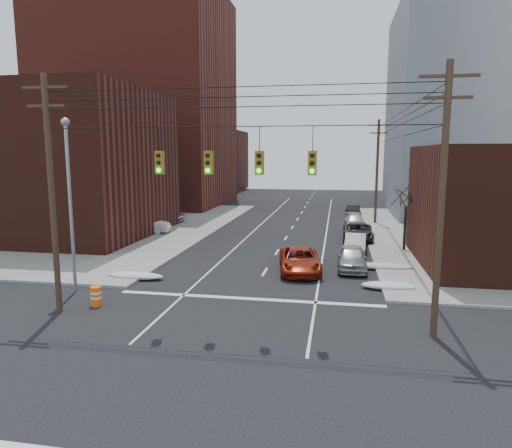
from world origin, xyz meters
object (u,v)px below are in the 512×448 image
at_px(parked_car_d, 355,222).
at_px(lot_car_b, 160,215).
at_px(parked_car_a, 352,258).
at_px(lot_car_a, 145,225).
at_px(parked_car_e, 353,210).
at_px(lot_car_d, 100,222).
at_px(parked_car_b, 355,244).
at_px(lot_car_c, 87,233).
at_px(construction_barrel, 96,296).
at_px(parked_car_c, 358,232).
at_px(parked_car_f, 353,210).
at_px(red_pickup, 300,260).

height_order(parked_car_d, lot_car_b, lot_car_b).
bearing_deg(parked_car_a, lot_car_a, 152.13).
height_order(parked_car_e, lot_car_d, lot_car_d).
distance_m(parked_car_b, parked_car_d, 11.75).
xyz_separation_m(lot_car_c, construction_barrel, (9.21, -14.89, -0.33)).
height_order(parked_car_e, lot_car_a, lot_car_a).
height_order(parked_car_c, lot_car_d, lot_car_d).
relative_size(parked_car_a, lot_car_b, 0.83).
distance_m(parked_car_e, lot_car_d, 29.63).
relative_size(parked_car_b, lot_car_b, 0.78).
bearing_deg(lot_car_c, parked_car_f, -56.05).
bearing_deg(parked_car_f, parked_car_a, -93.45).
bearing_deg(lot_car_a, parked_car_c, -97.31).
relative_size(parked_car_c, construction_barrel, 5.58).
xyz_separation_m(parked_car_f, lot_car_a, (-19.54, -16.65, 0.25)).
xyz_separation_m(parked_car_f, lot_car_d, (-24.62, -15.70, 0.19)).
distance_m(lot_car_a, construction_barrel, 20.31).
bearing_deg(lot_car_b, lot_car_c, 167.56).
bearing_deg(parked_car_c, parked_car_e, 90.49).
relative_size(parked_car_d, lot_car_d, 1.16).
bearing_deg(parked_car_a, construction_barrel, -143.00).
bearing_deg(lot_car_b, parked_car_f, -67.36).
distance_m(parked_car_b, lot_car_a, 19.62).
height_order(parked_car_b, lot_car_a, lot_car_a).
distance_m(parked_car_c, parked_car_d, 6.55).
bearing_deg(parked_car_e, parked_car_a, -98.07).
xyz_separation_m(red_pickup, parked_car_d, (4.07, 18.02, -0.06)).
relative_size(parked_car_b, lot_car_a, 0.93).
height_order(parked_car_d, parked_car_e, parked_car_d).
xyz_separation_m(parked_car_d, lot_car_c, (-22.68, -11.46, 0.14)).
distance_m(red_pickup, lot_car_a, 18.92).
distance_m(parked_car_b, lot_car_b, 23.43).
height_order(parked_car_f, lot_car_d, lot_car_d).
height_order(red_pickup, parked_car_d, red_pickup).
bearing_deg(lot_car_b, parked_car_c, -109.89).
bearing_deg(lot_car_d, parked_car_f, -44.39).
bearing_deg(parked_car_a, lot_car_d, 155.52).
xyz_separation_m(lot_car_a, lot_car_c, (-3.28, -4.53, -0.09)).
distance_m(parked_car_a, parked_car_c, 10.29).
bearing_deg(lot_car_c, lot_car_d, 9.30).
bearing_deg(parked_car_e, red_pickup, -104.54).
xyz_separation_m(lot_car_b, construction_barrel, (7.23, -26.26, -0.42)).
height_order(parked_car_b, construction_barrel, parked_car_b).
bearing_deg(lot_car_b, parked_car_b, -122.42).
height_order(parked_car_d, lot_car_c, lot_car_c).
relative_size(parked_car_c, lot_car_a, 1.17).
xyz_separation_m(lot_car_b, lot_car_d, (-3.78, -5.89, -0.06)).
bearing_deg(lot_car_b, construction_barrel, -167.17).
relative_size(parked_car_d, parked_car_e, 1.24).
height_order(parked_car_b, lot_car_d, lot_car_d).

